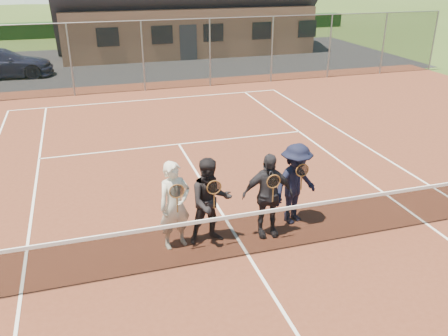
{
  "coord_description": "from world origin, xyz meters",
  "views": [
    {
      "loc": [
        -2.72,
        -7.27,
        5.23
      ],
      "look_at": [
        -0.03,
        1.5,
        1.25
      ],
      "focal_mm": 38.0,
      "sensor_mm": 36.0,
      "label": 1
    }
  ],
  "objects_px": {
    "car_c": "(1,63)",
    "player_d": "(295,184)",
    "player_a": "(175,205)",
    "player_b": "(210,201)",
    "player_c": "(268,195)",
    "tennis_net": "(248,232)"
  },
  "relations": [
    {
      "from": "player_d",
      "to": "player_c",
      "type": "bearing_deg",
      "value": -156.91
    },
    {
      "from": "player_b",
      "to": "player_c",
      "type": "bearing_deg",
      "value": -4.07
    },
    {
      "from": "player_a",
      "to": "player_b",
      "type": "height_order",
      "value": "same"
    },
    {
      "from": "player_c",
      "to": "player_a",
      "type": "bearing_deg",
      "value": 176.07
    },
    {
      "from": "car_c",
      "to": "player_c",
      "type": "bearing_deg",
      "value": -155.68
    },
    {
      "from": "player_b",
      "to": "tennis_net",
      "type": "bearing_deg",
      "value": -53.39
    },
    {
      "from": "car_c",
      "to": "player_b",
      "type": "bearing_deg",
      "value": -158.97
    },
    {
      "from": "car_c",
      "to": "player_c",
      "type": "relative_size",
      "value": 2.68
    },
    {
      "from": "player_a",
      "to": "player_c",
      "type": "relative_size",
      "value": 1.0
    },
    {
      "from": "tennis_net",
      "to": "player_c",
      "type": "height_order",
      "value": "player_c"
    },
    {
      "from": "player_c",
      "to": "player_d",
      "type": "bearing_deg",
      "value": 23.09
    },
    {
      "from": "car_c",
      "to": "player_c",
      "type": "distance_m",
      "value": 18.99
    },
    {
      "from": "player_d",
      "to": "player_a",
      "type": "bearing_deg",
      "value": -175.73
    },
    {
      "from": "car_c",
      "to": "tennis_net",
      "type": "height_order",
      "value": "car_c"
    },
    {
      "from": "tennis_net",
      "to": "player_c",
      "type": "xyz_separation_m",
      "value": [
        0.63,
        0.64,
        0.38
      ]
    },
    {
      "from": "player_d",
      "to": "car_c",
      "type": "bearing_deg",
      "value": 114.04
    },
    {
      "from": "car_c",
      "to": "tennis_net",
      "type": "bearing_deg",
      "value": -158.12
    },
    {
      "from": "tennis_net",
      "to": "player_c",
      "type": "relative_size",
      "value": 6.49
    },
    {
      "from": "tennis_net",
      "to": "player_a",
      "type": "bearing_deg",
      "value": 148.21
    },
    {
      "from": "player_b",
      "to": "player_c",
      "type": "xyz_separation_m",
      "value": [
        1.17,
        -0.08,
        0.0
      ]
    },
    {
      "from": "car_c",
      "to": "player_c",
      "type": "height_order",
      "value": "player_c"
    },
    {
      "from": "car_c",
      "to": "player_d",
      "type": "height_order",
      "value": "player_d"
    }
  ]
}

